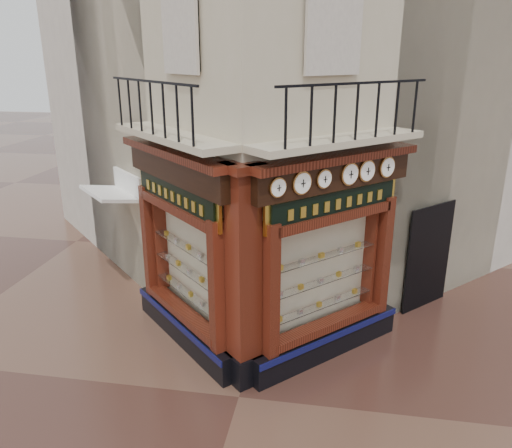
% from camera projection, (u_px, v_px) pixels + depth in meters
% --- Properties ---
extents(ground, '(80.00, 80.00, 0.00)m').
position_uv_depth(ground, '(239.00, 397.00, 8.56)').
color(ground, '#43271F').
rests_on(ground, ground).
extents(main_building, '(11.31, 11.31, 12.00)m').
position_uv_depth(main_building, '(285.00, 36.00, 12.36)').
color(main_building, beige).
rests_on(main_building, ground).
extents(neighbour_left, '(11.31, 11.31, 11.00)m').
position_uv_depth(neighbour_left, '(213.00, 57.00, 15.22)').
color(neighbour_left, beige).
rests_on(neighbour_left, ground).
extents(neighbour_right, '(11.31, 11.31, 11.00)m').
position_uv_depth(neighbour_right, '(379.00, 57.00, 14.45)').
color(neighbour_right, beige).
rests_on(neighbour_right, ground).
extents(shopfront_left, '(2.86, 2.86, 3.98)m').
position_uv_depth(shopfront_left, '(182.00, 251.00, 9.60)').
color(shopfront_left, black).
rests_on(shopfront_left, ground).
extents(shopfront_right, '(2.86, 2.86, 3.98)m').
position_uv_depth(shopfront_right, '(329.00, 261.00, 9.16)').
color(shopfront_right, black).
rests_on(shopfront_right, ground).
extents(corner_pilaster, '(0.85, 0.85, 3.98)m').
position_uv_depth(corner_pilaster, '(243.00, 282.00, 8.40)').
color(corner_pilaster, black).
rests_on(corner_pilaster, ground).
extents(balcony, '(5.94, 2.97, 1.03)m').
position_uv_depth(balcony, '(253.00, 138.00, 8.58)').
color(balcony, beige).
rests_on(balcony, ground).
extents(clock_a, '(0.26, 0.26, 0.32)m').
position_uv_depth(clock_a, '(278.00, 187.00, 7.73)').
color(clock_a, '#A87538').
rests_on(clock_a, ground).
extents(clock_b, '(0.31, 0.31, 0.39)m').
position_uv_depth(clock_b, '(302.00, 183.00, 8.00)').
color(clock_b, '#A87538').
rests_on(clock_b, ground).
extents(clock_c, '(0.27, 0.27, 0.33)m').
position_uv_depth(clock_c, '(324.00, 179.00, 8.26)').
color(clock_c, '#A87538').
rests_on(clock_c, ground).
extents(clock_d, '(0.32, 0.32, 0.41)m').
position_uv_depth(clock_d, '(350.00, 174.00, 8.59)').
color(clock_d, '#A87538').
rests_on(clock_d, ground).
extents(clock_e, '(0.32, 0.32, 0.40)m').
position_uv_depth(clock_e, '(367.00, 171.00, 8.83)').
color(clock_e, '#A87538').
rests_on(clock_e, ground).
extents(clock_f, '(0.31, 0.31, 0.40)m').
position_uv_depth(clock_f, '(387.00, 167.00, 9.12)').
color(clock_f, '#A87538').
rests_on(clock_f, ground).
extents(awning, '(1.80, 1.80, 0.24)m').
position_uv_depth(awning, '(119.00, 289.00, 12.47)').
color(awning, white).
rests_on(awning, ground).
extents(signboard_left, '(2.24, 2.24, 0.60)m').
position_uv_depth(signboard_left, '(176.00, 196.00, 9.20)').
color(signboard_left, gold).
rests_on(signboard_left, ground).
extents(signboard_right, '(2.23, 2.23, 0.60)m').
position_uv_depth(signboard_right, '(336.00, 203.00, 8.74)').
color(signboard_right, gold).
rests_on(signboard_right, ground).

